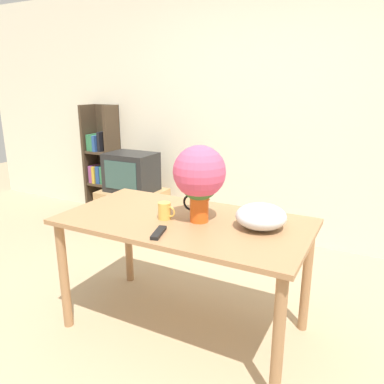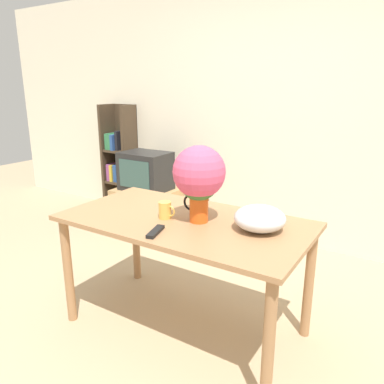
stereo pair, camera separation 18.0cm
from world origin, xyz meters
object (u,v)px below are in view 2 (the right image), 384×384
flower_vase (199,177)px  white_bowl (260,218)px  coffee_mug (165,210)px  tv_set (146,171)px

flower_vase → white_bowl: (0.37, 0.06, -0.21)m
coffee_mug → tv_set: 1.81m
tv_set → coffee_mug: bearing=-46.9°
coffee_mug → tv_set: size_ratio=0.22×
coffee_mug → white_bowl: (0.57, 0.13, 0.02)m
coffee_mug → white_bowl: 0.59m
flower_vase → tv_set: flower_vase is taller
flower_vase → tv_set: 1.94m
flower_vase → white_bowl: 0.43m
white_bowl → tv_set: white_bowl is taller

